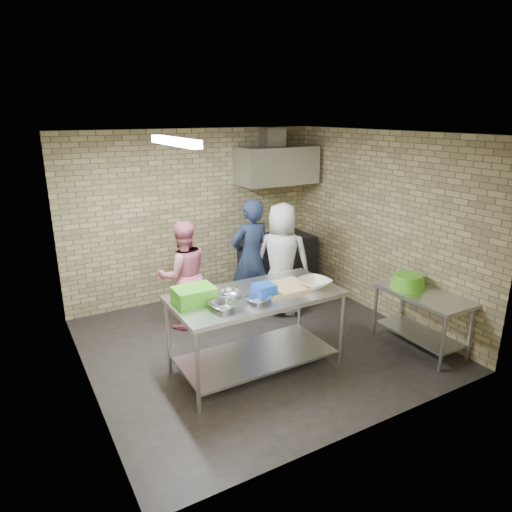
{
  "coord_description": "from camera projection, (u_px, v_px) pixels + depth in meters",
  "views": [
    {
      "loc": [
        -2.7,
        -4.69,
        2.94
      ],
      "look_at": [
        0.1,
        0.2,
        1.15
      ],
      "focal_mm": 32.01,
      "sensor_mm": 36.0,
      "label": 1
    }
  ],
  "objects": [
    {
      "name": "wall_shelf",
      "position": [
        285.0,
        174.0,
        7.81
      ],
      "size": [
        0.8,
        0.2,
        0.04
      ],
      "primitive_type": "cube",
      "color": "#3F2B19",
      "rests_on": "back_wall"
    },
    {
      "name": "green_basin",
      "position": [
        408.0,
        281.0,
        5.94
      ],
      "size": [
        0.46,
        0.46,
        0.17
      ],
      "primitive_type": null,
      "color": "#59C626",
      "rests_on": "side_counter"
    },
    {
      "name": "ceiling",
      "position": [
        257.0,
        133.0,
        5.23
      ],
      "size": [
        4.2,
        4.2,
        0.0
      ],
      "primitive_type": "plane",
      "rotation": [
        3.14,
        0.0,
        0.0
      ],
      "color": "black",
      "rests_on": "ground"
    },
    {
      "name": "green_crate",
      "position": [
        194.0,
        295.0,
        4.91
      ],
      "size": [
        0.43,
        0.32,
        0.17
      ],
      "primitive_type": "cube",
      "color": "green",
      "rests_on": "prep_table"
    },
    {
      "name": "ceramic_bowl",
      "position": [
        314.0,
        283.0,
        5.36
      ],
      "size": [
        0.42,
        0.42,
        0.09
      ],
      "primitive_type": "imported",
      "rotation": [
        0.0,
        0.0,
        0.15
      ],
      "color": "beige",
      "rests_on": "prep_table"
    },
    {
      "name": "mixing_bowl_a",
      "position": [
        224.0,
        306.0,
        4.75
      ],
      "size": [
        0.34,
        0.34,
        0.07
      ],
      "primitive_type": "imported",
      "rotation": [
        0.0,
        0.0,
        0.15
      ],
      "color": "#ABAEB2",
      "rests_on": "prep_table"
    },
    {
      "name": "woman_pink",
      "position": [
        183.0,
        275.0,
        6.34
      ],
      "size": [
        0.8,
        0.65,
        1.54
      ],
      "primitive_type": "imported",
      "rotation": [
        0.0,
        0.0,
        3.06
      ],
      "color": "#D36F83",
      "rests_on": "floor"
    },
    {
      "name": "right_wall",
      "position": [
        382.0,
        226.0,
        6.63
      ],
      "size": [
        0.06,
        4.0,
        2.7
      ],
      "primitive_type": "cube",
      "color": "tan",
      "rests_on": "ground"
    },
    {
      "name": "fluorescent_fixture",
      "position": [
        174.0,
        141.0,
        4.78
      ],
      "size": [
        0.1,
        1.25,
        0.08
      ],
      "primitive_type": "cube",
      "color": "white",
      "rests_on": "ceiling"
    },
    {
      "name": "front_wall",
      "position": [
        371.0,
        302.0,
        3.99
      ],
      "size": [
        4.2,
        0.06,
        2.7
      ],
      "primitive_type": "cube",
      "color": "tan",
      "rests_on": "ground"
    },
    {
      "name": "woman_white",
      "position": [
        282.0,
        259.0,
        6.76
      ],
      "size": [
        0.98,
        0.94,
        1.69
      ],
      "primitive_type": "imported",
      "rotation": [
        0.0,
        0.0,
        2.46
      ],
      "color": "white",
      "rests_on": "floor"
    },
    {
      "name": "side_counter",
      "position": [
        420.0,
        320.0,
        5.88
      ],
      "size": [
        0.6,
        1.2,
        0.75
      ],
      "primitive_type": "cube",
      "color": "silver",
      "rests_on": "floor"
    },
    {
      "name": "range_hood",
      "position": [
        277.0,
        165.0,
        7.46
      ],
      "size": [
        1.3,
        0.6,
        0.6
      ],
      "primitive_type": "cube",
      "color": "silver",
      "rests_on": "back_wall"
    },
    {
      "name": "blue_tub",
      "position": [
        264.0,
        290.0,
        5.08
      ],
      "size": [
        0.22,
        0.22,
        0.14
      ],
      "primitive_type": "cube",
      "color": "#1745AE",
      "rests_on": "prep_table"
    },
    {
      "name": "back_wall",
      "position": [
        195.0,
        216.0,
        7.3
      ],
      "size": [
        4.2,
        0.06,
        2.7
      ],
      "primitive_type": "cube",
      "color": "tan",
      "rests_on": "ground"
    },
    {
      "name": "bottle_green",
      "position": [
        293.0,
        168.0,
        7.86
      ],
      "size": [
        0.06,
        0.06,
        0.15
      ],
      "primitive_type": "cylinder",
      "color": "green",
      "rests_on": "wall_shelf"
    },
    {
      "name": "mixing_bowl_b",
      "position": [
        230.0,
        294.0,
        5.05
      ],
      "size": [
        0.26,
        0.26,
        0.07
      ],
      "primitive_type": "imported",
      "rotation": [
        0.0,
        0.0,
        0.15
      ],
      "color": "silver",
      "rests_on": "prep_table"
    },
    {
      "name": "man_navy",
      "position": [
        251.0,
        258.0,
        6.71
      ],
      "size": [
        0.65,
        0.44,
        1.76
      ],
      "primitive_type": "imported",
      "rotation": [
        0.0,
        0.0,
        3.17
      ],
      "color": "black",
      "rests_on": "floor"
    },
    {
      "name": "mixing_bowl_c",
      "position": [
        258.0,
        299.0,
        4.92
      ],
      "size": [
        0.32,
        0.32,
        0.07
      ],
      "primitive_type": "imported",
      "rotation": [
        0.0,
        0.0,
        0.15
      ],
      "color": "#B5B7BC",
      "rests_on": "prep_table"
    },
    {
      "name": "left_wall",
      "position": [
        79.0,
        275.0,
        4.65
      ],
      "size": [
        0.06,
        4.0,
        2.7
      ],
      "primitive_type": "cube",
      "color": "tan",
      "rests_on": "ground"
    },
    {
      "name": "floor",
      "position": [
        257.0,
        344.0,
        6.05
      ],
      "size": [
        4.2,
        4.2,
        0.0
      ],
      "primitive_type": "plane",
      "color": "black",
      "rests_on": "ground"
    },
    {
      "name": "cutting_board",
      "position": [
        283.0,
        287.0,
        5.31
      ],
      "size": [
        0.59,
        0.45,
        0.03
      ],
      "primitive_type": "cube",
      "color": "#D6BA7B",
      "rests_on": "prep_table"
    },
    {
      "name": "hood_duct",
      "position": [
        272.0,
        137.0,
        7.45
      ],
      "size": [
        0.35,
        0.3,
        0.3
      ],
      "primitive_type": "cube",
      "color": "#A5A8AD",
      "rests_on": "back_wall"
    },
    {
      "name": "prep_table",
      "position": [
        256.0,
        332.0,
        5.31
      ],
      "size": [
        1.94,
        0.97,
        0.97
      ],
      "primitive_type": "cube",
      "color": "silver",
      "rests_on": "floor"
    },
    {
      "name": "stove",
      "position": [
        277.0,
        262.0,
        7.92
      ],
      "size": [
        1.2,
        0.7,
        0.9
      ],
      "primitive_type": "cube",
      "color": "black",
      "rests_on": "floor"
    }
  ]
}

